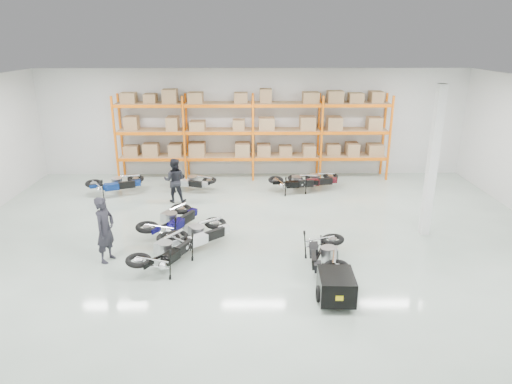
{
  "coord_description": "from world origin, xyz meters",
  "views": [
    {
      "loc": [
        -0.11,
        -12.27,
        5.75
      ],
      "look_at": [
        0.06,
        1.27,
        1.1
      ],
      "focal_mm": 32.0,
      "sensor_mm": 36.0,
      "label": 1
    }
  ],
  "objects_px": {
    "moto_back_c": "(296,179)",
    "moto_back_a": "(115,180)",
    "moto_black_far_left": "(166,246)",
    "moto_back_d": "(315,177)",
    "moto_blue_centre": "(171,216)",
    "person_back": "(175,180)",
    "trailer": "(336,286)",
    "moto_touring_right": "(325,248)",
    "moto_back_b": "(191,178)",
    "moto_silver_left": "(197,230)",
    "person_left": "(105,230)"
  },
  "relations": [
    {
      "from": "moto_blue_centre",
      "to": "person_back",
      "type": "distance_m",
      "value": 2.95
    },
    {
      "from": "moto_silver_left",
      "to": "moto_back_b",
      "type": "relative_size",
      "value": 1.16
    },
    {
      "from": "moto_back_c",
      "to": "moto_back_d",
      "type": "xyz_separation_m",
      "value": [
        0.77,
        0.26,
        -0.0
      ]
    },
    {
      "from": "moto_back_b",
      "to": "moto_back_d",
      "type": "relative_size",
      "value": 0.95
    },
    {
      "from": "moto_back_c",
      "to": "moto_back_d",
      "type": "bearing_deg",
      "value": -78.57
    },
    {
      "from": "moto_touring_right",
      "to": "moto_back_b",
      "type": "height_order",
      "value": "moto_touring_right"
    },
    {
      "from": "moto_back_b",
      "to": "person_back",
      "type": "height_order",
      "value": "person_back"
    },
    {
      "from": "moto_back_c",
      "to": "moto_back_a",
      "type": "bearing_deg",
      "value": 84.85
    },
    {
      "from": "moto_black_far_left",
      "to": "moto_touring_right",
      "type": "xyz_separation_m",
      "value": [
        4.12,
        -0.17,
        -0.01
      ]
    },
    {
      "from": "moto_back_d",
      "to": "moto_back_c",
      "type": "bearing_deg",
      "value": 98.47
    },
    {
      "from": "moto_touring_right",
      "to": "person_back",
      "type": "distance_m",
      "value": 6.95
    },
    {
      "from": "moto_back_d",
      "to": "person_left",
      "type": "xyz_separation_m",
      "value": [
        -6.36,
        -5.91,
        0.37
      ]
    },
    {
      "from": "moto_blue_centre",
      "to": "moto_silver_left",
      "type": "xyz_separation_m",
      "value": [
        0.9,
        -1.02,
        -0.02
      ]
    },
    {
      "from": "moto_black_far_left",
      "to": "moto_back_a",
      "type": "distance_m",
      "value": 6.46
    },
    {
      "from": "moto_touring_right",
      "to": "moto_back_b",
      "type": "relative_size",
      "value": 1.12
    },
    {
      "from": "moto_black_far_left",
      "to": "moto_back_d",
      "type": "distance_m",
      "value": 7.84
    },
    {
      "from": "moto_black_far_left",
      "to": "moto_back_d",
      "type": "relative_size",
      "value": 1.09
    },
    {
      "from": "moto_black_far_left",
      "to": "moto_back_a",
      "type": "relative_size",
      "value": 1.02
    },
    {
      "from": "moto_back_a",
      "to": "person_back",
      "type": "height_order",
      "value": "person_back"
    },
    {
      "from": "moto_back_c",
      "to": "moto_back_d",
      "type": "relative_size",
      "value": 1.01
    },
    {
      "from": "moto_blue_centre",
      "to": "moto_back_a",
      "type": "distance_m",
      "value": 4.61
    },
    {
      "from": "trailer",
      "to": "moto_back_c",
      "type": "relative_size",
      "value": 0.94
    },
    {
      "from": "moto_black_far_left",
      "to": "person_back",
      "type": "bearing_deg",
      "value": -56.12
    },
    {
      "from": "moto_back_a",
      "to": "moto_silver_left",
      "type": "bearing_deg",
      "value": -164.74
    },
    {
      "from": "moto_blue_centre",
      "to": "moto_back_c",
      "type": "distance_m",
      "value": 5.73
    },
    {
      "from": "moto_blue_centre",
      "to": "moto_back_d",
      "type": "xyz_separation_m",
      "value": [
        4.91,
        4.21,
        -0.07
      ]
    },
    {
      "from": "person_left",
      "to": "person_back",
      "type": "bearing_deg",
      "value": 4.59
    },
    {
      "from": "moto_touring_right",
      "to": "moto_back_c",
      "type": "distance_m",
      "value": 6.17
    },
    {
      "from": "trailer",
      "to": "person_left",
      "type": "xyz_separation_m",
      "value": [
        -5.77,
        2.12,
        0.5
      ]
    },
    {
      "from": "trailer",
      "to": "moto_back_a",
      "type": "bearing_deg",
      "value": 135.25
    },
    {
      "from": "moto_back_a",
      "to": "person_back",
      "type": "bearing_deg",
      "value": -130.65
    },
    {
      "from": "moto_silver_left",
      "to": "person_back",
      "type": "height_order",
      "value": "person_back"
    },
    {
      "from": "moto_black_far_left",
      "to": "person_left",
      "type": "height_order",
      "value": "person_left"
    },
    {
      "from": "moto_silver_left",
      "to": "trailer",
      "type": "bearing_deg",
      "value": -170.29
    },
    {
      "from": "moto_black_far_left",
      "to": "trailer",
      "type": "height_order",
      "value": "moto_black_far_left"
    },
    {
      "from": "moto_touring_right",
      "to": "person_back",
      "type": "xyz_separation_m",
      "value": [
        -4.66,
        5.14,
        0.24
      ]
    },
    {
      "from": "moto_back_b",
      "to": "person_back",
      "type": "distance_m",
      "value": 1.35
    },
    {
      "from": "moto_back_b",
      "to": "trailer",
      "type": "bearing_deg",
      "value": -131.42
    },
    {
      "from": "moto_black_far_left",
      "to": "moto_back_b",
      "type": "distance_m",
      "value": 6.22
    },
    {
      "from": "moto_black_far_left",
      "to": "moto_back_d",
      "type": "xyz_separation_m",
      "value": [
        4.72,
        6.26,
        -0.05
      ]
    },
    {
      "from": "trailer",
      "to": "moto_black_far_left",
      "type": "bearing_deg",
      "value": 159.0
    },
    {
      "from": "moto_silver_left",
      "to": "moto_touring_right",
      "type": "relative_size",
      "value": 1.03
    },
    {
      "from": "moto_back_b",
      "to": "person_left",
      "type": "bearing_deg",
      "value": -173.93
    },
    {
      "from": "moto_blue_centre",
      "to": "moto_touring_right",
      "type": "relative_size",
      "value": 1.06
    },
    {
      "from": "person_left",
      "to": "person_back",
      "type": "xyz_separation_m",
      "value": [
        1.1,
        4.62,
        -0.09
      ]
    },
    {
      "from": "moto_back_d",
      "to": "person_back",
      "type": "distance_m",
      "value": 5.42
    },
    {
      "from": "moto_silver_left",
      "to": "moto_back_d",
      "type": "height_order",
      "value": "moto_silver_left"
    },
    {
      "from": "person_left",
      "to": "moto_back_a",
      "type": "bearing_deg",
      "value": 31.2
    },
    {
      "from": "moto_silver_left",
      "to": "moto_back_d",
      "type": "relative_size",
      "value": 1.1
    },
    {
      "from": "moto_blue_centre",
      "to": "trailer",
      "type": "distance_m",
      "value": 5.77
    }
  ]
}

